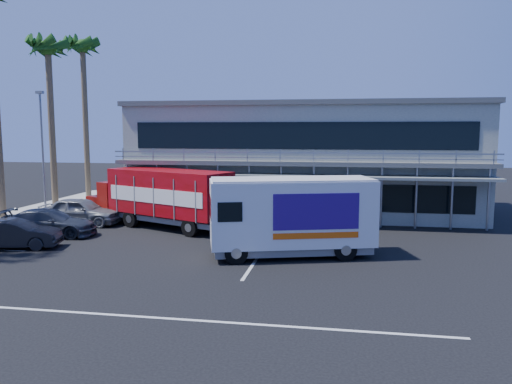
# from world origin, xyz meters

# --- Properties ---
(ground) EXTENTS (120.00, 120.00, 0.00)m
(ground) POSITION_xyz_m (0.00, 0.00, 0.00)
(ground) COLOR black
(ground) RESTS_ON ground
(building) EXTENTS (22.40, 12.00, 7.30)m
(building) POSITION_xyz_m (3.00, 14.94, 3.66)
(building) COLOR gray
(building) RESTS_ON ground
(palm_e) EXTENTS (2.80, 2.80, 12.25)m
(palm_e) POSITION_xyz_m (-14.70, 13.00, 10.57)
(palm_e) COLOR brown
(palm_e) RESTS_ON ground
(palm_f) EXTENTS (2.80, 2.80, 13.25)m
(palm_f) POSITION_xyz_m (-15.10, 18.50, 11.47)
(palm_f) COLOR brown
(palm_f) RESTS_ON ground
(light_pole_far) EXTENTS (0.50, 0.25, 8.09)m
(light_pole_far) POSITION_xyz_m (-14.20, 11.00, 4.50)
(light_pole_far) COLOR gray
(light_pole_far) RESTS_ON ground
(red_truck) EXTENTS (9.85, 6.12, 3.30)m
(red_truck) POSITION_xyz_m (-4.62, 7.35, 1.81)
(red_truck) COLOR maroon
(red_truck) RESTS_ON ground
(white_van) EXTENTS (7.45, 4.32, 3.45)m
(white_van) POSITION_xyz_m (3.41, 1.97, 1.83)
(white_van) COLOR silver
(white_van) RESTS_ON ground
(parked_car_b) EXTENTS (4.35, 2.42, 1.36)m
(parked_car_b) POSITION_xyz_m (-9.50, 1.20, 0.68)
(parked_car_b) COLOR black
(parked_car_b) RESTS_ON ground
(parked_car_d) EXTENTS (5.06, 2.51, 1.41)m
(parked_car_d) POSITION_xyz_m (-9.50, 4.00, 0.71)
(parked_car_d) COLOR #2C313B
(parked_car_d) RESTS_ON ground
(parked_car_e) EXTENTS (4.80, 2.05, 1.62)m
(parked_car_e) POSITION_xyz_m (-9.50, 7.20, 0.81)
(parked_car_e) COLOR slate
(parked_car_e) RESTS_ON ground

